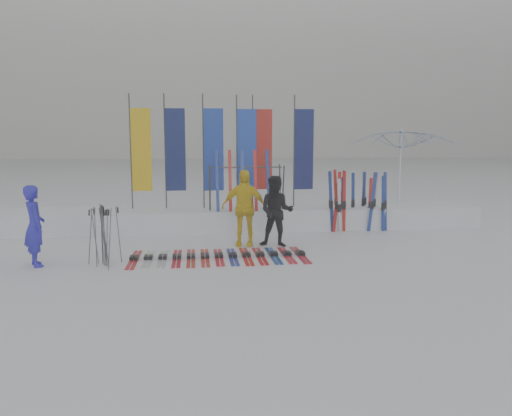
{
  "coord_description": "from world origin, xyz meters",
  "views": [
    {
      "loc": [
        -1.17,
        -9.48,
        2.52
      ],
      "look_at": [
        0.2,
        1.6,
        1.0
      ],
      "focal_mm": 35.0,
      "sensor_mm": 36.0,
      "label": 1
    }
  ],
  "objects": [
    {
      "name": "ground",
      "position": [
        0.0,
        0.0,
        0.0
      ],
      "size": [
        120.0,
        120.0,
        0.0
      ],
      "primitive_type": "plane",
      "color": "white",
      "rests_on": "ground"
    },
    {
      "name": "ski_row",
      "position": [
        -0.68,
        1.09,
        0.04
      ],
      "size": [
        3.76,
        1.7,
        0.07
      ],
      "color": "#B20E16",
      "rests_on": "ground"
    },
    {
      "name": "tent_canopy",
      "position": [
        5.15,
        5.15,
        1.48
      ],
      "size": [
        4.22,
        4.25,
        2.95
      ],
      "primitive_type": "imported",
      "rotation": [
        0.0,
        0.0,
        0.39
      ],
      "color": "white",
      "rests_on": "ground"
    },
    {
      "name": "upright_skis",
      "position": [
        3.35,
        4.11,
        0.8
      ],
      "size": [
        1.66,
        1.13,
        1.68
      ],
      "color": "red",
      "rests_on": "ground"
    },
    {
      "name": "feather_flags",
      "position": [
        -0.34,
        4.8,
        2.24
      ],
      "size": [
        5.2,
        0.26,
        3.2
      ],
      "color": "#383A3F",
      "rests_on": "ground"
    },
    {
      "name": "person_black",
      "position": [
        0.75,
        2.08,
        0.84
      ],
      "size": [
        0.97,
        0.85,
        1.69
      ],
      "primitive_type": "imported",
      "rotation": [
        0.0,
        0.0,
        -0.29
      ],
      "color": "black",
      "rests_on": "ground"
    },
    {
      "name": "ski_rack",
      "position": [
        0.24,
        4.2,
        1.38
      ],
      "size": [
        2.04,
        0.8,
        1.23
      ],
      "color": "#383A3F",
      "rests_on": "ground"
    },
    {
      "name": "snow_bank",
      "position": [
        0.0,
        4.6,
        0.3
      ],
      "size": [
        14.0,
        1.6,
        0.6
      ],
      "primitive_type": "cube",
      "color": "white",
      "rests_on": "ground"
    },
    {
      "name": "person_blue",
      "position": [
        -4.37,
        0.83,
        0.82
      ],
      "size": [
        0.63,
        0.71,
        1.64
      ],
      "primitive_type": "imported",
      "rotation": [
        0.0,
        0.0,
        2.07
      ],
      "color": "#2321C2",
      "rests_on": "ground"
    },
    {
      "name": "person_yellow",
      "position": [
        -0.01,
        2.28,
        0.92
      ],
      "size": [
        1.14,
        0.64,
        1.83
      ],
      "primitive_type": "imported",
      "rotation": [
        0.0,
        0.0,
        -0.18
      ],
      "color": "yellow",
      "rests_on": "ground"
    },
    {
      "name": "pole_cluster",
      "position": [
        -3.02,
        0.72,
        0.6
      ],
      "size": [
        0.66,
        0.65,
        1.26
      ],
      "color": "#595B60",
      "rests_on": "ground"
    }
  ]
}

